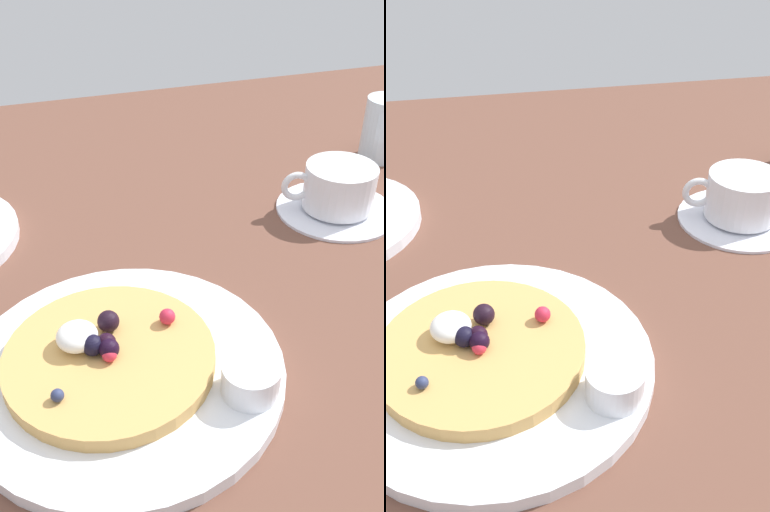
% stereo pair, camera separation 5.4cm
% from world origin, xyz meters
% --- Properties ---
extents(ground_plane, '(1.66, 1.18, 0.03)m').
position_xyz_m(ground_plane, '(0.00, 0.00, -0.01)').
color(ground_plane, brown).
extents(pancake_plate, '(0.28, 0.28, 0.01)m').
position_xyz_m(pancake_plate, '(-0.08, -0.10, 0.01)').
color(pancake_plate, white).
rests_on(pancake_plate, ground_plane).
extents(pancake_with_berries, '(0.18, 0.18, 0.04)m').
position_xyz_m(pancake_with_berries, '(-0.09, -0.10, 0.02)').
color(pancake_with_berries, tan).
rests_on(pancake_with_berries, pancake_plate).
extents(syrup_ramekin, '(0.05, 0.05, 0.03)m').
position_xyz_m(syrup_ramekin, '(0.02, -0.16, 0.03)').
color(syrup_ramekin, white).
rests_on(syrup_ramekin, pancake_plate).
extents(coffee_saucer, '(0.15, 0.15, 0.01)m').
position_xyz_m(coffee_saucer, '(0.24, 0.09, 0.00)').
color(coffee_saucer, white).
rests_on(coffee_saucer, ground_plane).
extents(coffee_cup, '(0.12, 0.09, 0.05)m').
position_xyz_m(coffee_cup, '(0.24, 0.09, 0.04)').
color(coffee_cup, white).
rests_on(coffee_cup, coffee_saucer).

